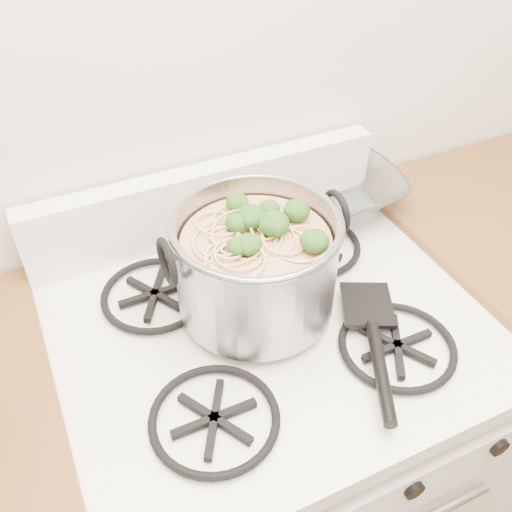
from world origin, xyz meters
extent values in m
plane|color=silver|center=(0.00, 1.60, 1.35)|extent=(3.60, 0.00, 3.60)
cube|color=white|center=(0.00, 1.27, 0.41)|extent=(0.76, 0.65, 0.81)
cube|color=white|center=(0.00, 1.27, 0.88)|extent=(0.76, 0.65, 0.04)
cube|color=black|center=(0.00, 1.27, 0.91)|extent=(0.60, 0.56, 0.02)
cylinder|color=black|center=(0.10, 0.95, 0.78)|extent=(0.04, 0.03, 0.04)
cylinder|color=black|center=(0.28, 0.95, 0.78)|extent=(0.04, 0.03, 0.04)
cylinder|color=gray|center=(-0.01, 1.30, 1.02)|extent=(0.28, 0.28, 0.19)
torus|color=gray|center=(-0.01, 1.30, 1.11)|extent=(0.29, 0.29, 0.01)
torus|color=black|center=(-0.17, 1.30, 1.08)|extent=(0.01, 0.08, 0.08)
torus|color=black|center=(0.14, 1.30, 1.08)|extent=(0.01, 0.08, 0.08)
cylinder|color=tan|center=(-0.01, 1.30, 1.00)|extent=(0.26, 0.26, 0.15)
sphere|color=#285416|center=(-0.01, 1.30, 1.09)|extent=(0.04, 0.04, 0.04)
sphere|color=#285416|center=(-0.01, 1.30, 1.09)|extent=(0.04, 0.04, 0.04)
sphere|color=#285416|center=(-0.01, 1.30, 1.09)|extent=(0.04, 0.04, 0.04)
sphere|color=#285416|center=(-0.01, 1.30, 1.09)|extent=(0.04, 0.04, 0.04)
sphere|color=#285416|center=(-0.01, 1.30, 1.09)|extent=(0.04, 0.04, 0.04)
sphere|color=#285416|center=(-0.01, 1.30, 1.09)|extent=(0.04, 0.04, 0.04)
sphere|color=#285416|center=(-0.01, 1.30, 1.09)|extent=(0.04, 0.04, 0.04)
sphere|color=#285416|center=(-0.01, 1.30, 1.09)|extent=(0.04, 0.04, 0.04)
sphere|color=#285416|center=(-0.01, 1.30, 1.09)|extent=(0.04, 0.04, 0.04)
sphere|color=#285416|center=(-0.01, 1.30, 1.09)|extent=(0.04, 0.04, 0.04)
imported|color=white|center=(0.29, 1.52, 0.94)|extent=(0.11, 0.11, 0.03)
camera|label=1|loc=(-0.32, 0.64, 1.67)|focal=40.00mm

